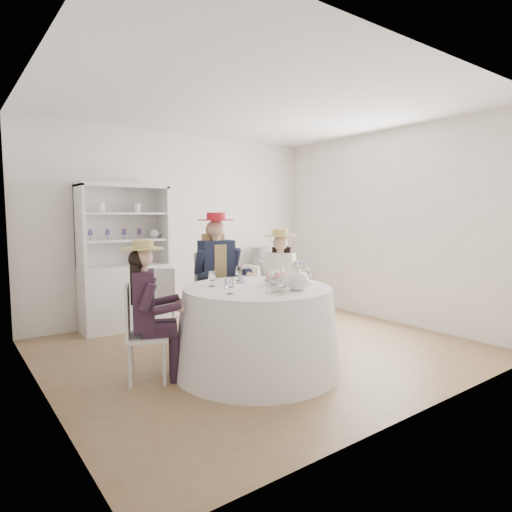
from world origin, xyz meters
TOP-DOWN VIEW (x-y plane):
  - ground at (0.00, 0.00)m, footprint 4.50×4.50m
  - ceiling at (0.00, 0.00)m, footprint 4.50×4.50m
  - wall_back at (0.00, 2.00)m, footprint 4.50×0.00m
  - wall_front at (0.00, -2.00)m, footprint 4.50×0.00m
  - wall_left at (-2.25, 0.00)m, footprint 0.00×4.50m
  - wall_right at (2.25, 0.00)m, footprint 0.00×4.50m
  - tea_table at (-0.44, -0.52)m, footprint 1.63×1.63m
  - hutch at (-0.94, 1.77)m, footprint 1.27×0.76m
  - side_table at (1.31, 1.75)m, footprint 0.46×0.46m
  - hatbox at (1.31, 1.75)m, footprint 0.37×0.37m
  - guest_left at (-1.42, -0.16)m, footprint 0.54×0.49m
  - guest_mid at (-0.27, 0.51)m, footprint 0.57×0.59m
  - guest_right at (0.38, 0.13)m, footprint 0.58×0.55m
  - spare_chair at (-0.76, 1.03)m, footprint 0.49×0.49m
  - teacup_a at (-0.68, -0.37)m, footprint 0.10×0.10m
  - teacup_b at (-0.43, -0.23)m, footprint 0.07×0.07m
  - teacup_c at (-0.18, -0.38)m, footprint 0.10×0.10m
  - flower_bowl at (-0.23, -0.58)m, footprint 0.31×0.31m
  - flower_arrangement at (-0.22, -0.53)m, footprint 0.17×0.18m
  - table_teapot at (-0.25, -0.90)m, footprint 0.27×0.19m
  - sandwich_plate at (-0.48, -0.87)m, footprint 0.23×0.23m
  - cupcake_stand at (-0.02, -0.67)m, footprint 0.25×0.25m
  - stemware_set at (-0.44, -0.52)m, footprint 0.91×0.95m

SIDE VIEW (x-z plane):
  - ground at x=0.00m, z-range 0.00..0.00m
  - side_table at x=1.31m, z-range 0.00..0.70m
  - tea_table at x=-0.44m, z-range 0.00..0.82m
  - spare_chair at x=-0.76m, z-range 0.03..0.91m
  - hutch at x=-0.94m, z-range -0.28..1.64m
  - guest_left at x=-1.42m, z-range 0.08..1.38m
  - guest_right at x=0.38m, z-range 0.09..1.43m
  - sandwich_plate at x=-0.48m, z-range 0.81..0.86m
  - hatbox at x=1.31m, z-range 0.70..0.99m
  - flower_bowl at x=-0.23m, z-range 0.82..0.88m
  - teacup_b at x=-0.43m, z-range 0.82..0.89m
  - teacup_c at x=-0.18m, z-range 0.82..0.89m
  - teacup_a at x=-0.68m, z-range 0.82..0.89m
  - guest_mid at x=-0.27m, z-range 0.10..1.65m
  - stemware_set at x=-0.44m, z-range 0.82..0.97m
  - flower_arrangement at x=-0.22m, z-range 0.88..0.94m
  - cupcake_stand at x=-0.02m, z-range 0.79..1.02m
  - table_teapot at x=-0.25m, z-range 0.81..1.01m
  - wall_back at x=0.00m, z-range -0.90..3.60m
  - wall_front at x=0.00m, z-range -0.90..3.60m
  - wall_left at x=-2.25m, z-range -0.90..3.60m
  - wall_right at x=2.25m, z-range -0.90..3.60m
  - ceiling at x=0.00m, z-range 2.70..2.70m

